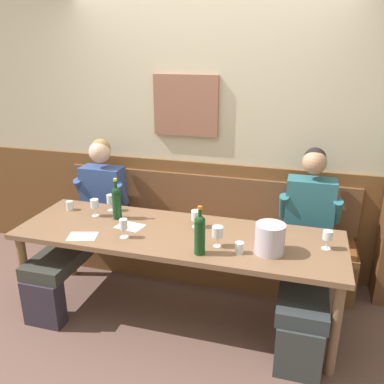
{
  "coord_description": "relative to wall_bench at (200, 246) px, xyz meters",
  "views": [
    {
      "loc": [
        0.88,
        -2.51,
        2.08
      ],
      "look_at": [
        0.03,
        0.44,
        0.97
      ],
      "focal_mm": 37.78,
      "sensor_mm": 36.0,
      "label": 1
    }
  ],
  "objects": [
    {
      "name": "wall_bench",
      "position": [
        0.0,
        0.0,
        0.0
      ],
      "size": [
        2.79,
        0.42,
        0.94
      ],
      "color": "brown",
      "rests_on": "ground"
    },
    {
      "name": "wine_glass_mid_right",
      "position": [
        0.11,
        -0.55,
        0.55
      ],
      "size": [
        0.08,
        0.08,
        0.14
      ],
      "color": "silver",
      "rests_on": "dining_table"
    },
    {
      "name": "water_tumbler_center",
      "position": [
        0.51,
        -0.88,
        0.5
      ],
      "size": [
        0.06,
        0.06,
        0.08
      ],
      "primitive_type": "cylinder",
      "color": "silver",
      "rests_on": "dining_table"
    },
    {
      "name": "wine_bottle_clear_water",
      "position": [
        0.25,
        -0.96,
        0.62
      ],
      "size": [
        0.08,
        0.08,
        0.35
      ],
      "color": "#153E19",
      "rests_on": "dining_table"
    },
    {
      "name": "wood_wainscot_panel",
      "position": [
        0.0,
        0.21,
        0.25
      ],
      "size": [
        6.8,
        0.03,
        1.05
      ],
      "primitive_type": "cube",
      "color": "brown",
      "rests_on": "ground"
    },
    {
      "name": "wine_glass_by_bottle",
      "position": [
        -0.69,
        -0.43,
        0.57
      ],
      "size": [
        0.06,
        0.06,
        0.14
      ],
      "color": "silver",
      "rests_on": "dining_table"
    },
    {
      "name": "person_left_seat",
      "position": [
        0.96,
        -0.35,
        0.35
      ],
      "size": [
        0.5,
        1.25,
        1.31
      ],
      "color": "#323736",
      "rests_on": "ground"
    },
    {
      "name": "tasting_sheet_left_guest",
      "position": [
        -0.66,
        -0.95,
        0.47
      ],
      "size": [
        0.24,
        0.2,
        0.0
      ],
      "primitive_type": "cube",
      "rotation": [
        0.0,
        0.0,
        0.28
      ],
      "color": "white",
      "rests_on": "dining_table"
    },
    {
      "name": "ground_plane",
      "position": [
        0.0,
        -0.83,
        -0.29
      ],
      "size": [
        6.8,
        6.8,
        0.02
      ],
      "primitive_type": "cube",
      "color": "brown",
      "rests_on": "ground"
    },
    {
      "name": "tasting_sheet_right_guest",
      "position": [
        -0.39,
        -0.69,
        0.47
      ],
      "size": [
        0.23,
        0.18,
        0.0
      ],
      "primitive_type": "cube",
      "rotation": [
        0.0,
        0.0,
        -0.16
      ],
      "color": "white",
      "rests_on": "dining_table"
    },
    {
      "name": "wine_glass_center_rear",
      "position": [
        1.09,
        -0.65,
        0.56
      ],
      "size": [
        0.07,
        0.07,
        0.14
      ],
      "color": "silver",
      "rests_on": "dining_table"
    },
    {
      "name": "wine_glass_center_front",
      "position": [
        -0.76,
        -0.57,
        0.57
      ],
      "size": [
        0.07,
        0.07,
        0.15
      ],
      "color": "silver",
      "rests_on": "dining_table"
    },
    {
      "name": "room_wall_back",
      "position": [
        -0.0,
        0.26,
        1.12
      ],
      "size": [
        6.8,
        0.12,
        2.8
      ],
      "color": "#C3B699",
      "rests_on": "ground"
    },
    {
      "name": "wine_glass_right_end",
      "position": [
        -0.35,
        -0.88,
        0.56
      ],
      "size": [
        0.07,
        0.07,
        0.15
      ],
      "color": "silver",
      "rests_on": "dining_table"
    },
    {
      "name": "wine_bottle_green_tall",
      "position": [
        -0.56,
        -0.57,
        0.61
      ],
      "size": [
        0.07,
        0.07,
        0.35
      ],
      "color": "#12381A",
      "rests_on": "dining_table"
    },
    {
      "name": "water_tumbler_left",
      "position": [
        -1.04,
        -0.52,
        0.5
      ],
      "size": [
        0.06,
        0.06,
        0.08
      ],
      "primitive_type": "cylinder",
      "color": "silver",
      "rests_on": "dining_table"
    },
    {
      "name": "wine_glass_mid_left",
      "position": [
        0.34,
        -0.82,
        0.57
      ],
      "size": [
        0.08,
        0.08,
        0.15
      ],
      "color": "silver",
      "rests_on": "dining_table"
    },
    {
      "name": "dining_table",
      "position": [
        0.0,
        -0.69,
        0.39
      ],
      "size": [
        2.49,
        0.78,
        0.75
      ],
      "color": "brown",
      "rests_on": "ground"
    },
    {
      "name": "ice_bucket",
      "position": [
        0.71,
        -0.81,
        0.57
      ],
      "size": [
        0.21,
        0.21,
        0.21
      ],
      "primitive_type": "cylinder",
      "color": "#BCB3C2",
      "rests_on": "dining_table"
    },
    {
      "name": "person_right_seat",
      "position": [
        -0.98,
        -0.37,
        0.33
      ],
      "size": [
        0.51,
        1.25,
        1.27
      ],
      "color": "#2F2736",
      "rests_on": "ground"
    }
  ]
}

